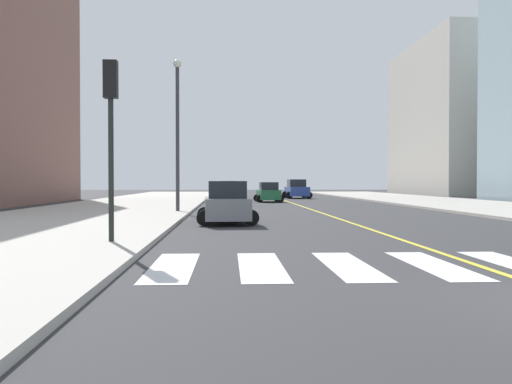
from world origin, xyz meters
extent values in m
cube|color=#B2ADA3|center=(-12.20, 20.00, 0.07)|extent=(10.00, 120.00, 0.15)
cube|color=silver|center=(-6.30, 4.00, 0.01)|extent=(0.90, 4.00, 0.01)
cube|color=silver|center=(-4.50, 4.00, 0.01)|extent=(0.90, 4.00, 0.01)
cube|color=silver|center=(-2.70, 4.00, 0.01)|extent=(0.90, 4.00, 0.01)
cube|color=silver|center=(-0.90, 4.00, 0.01)|extent=(0.90, 4.00, 0.01)
cube|color=yellow|center=(0.00, 40.00, 0.01)|extent=(0.16, 80.00, 0.01)
cube|color=#B2ADA3|center=(28.69, 65.70, 10.13)|extent=(18.00, 24.00, 20.27)
cube|color=silver|center=(-5.10, 51.37, 0.66)|extent=(2.02, 4.13, 0.87)
cube|color=#1E2328|center=(-5.09, 51.13, 1.44)|extent=(1.64, 2.09, 0.73)
cylinder|color=black|center=(-4.23, 52.67, 0.33)|extent=(0.66, 0.24, 0.66)
cylinder|color=black|center=(-6.10, 52.58, 0.33)|extent=(0.66, 0.24, 0.66)
cylinder|color=black|center=(-4.11, 50.16, 0.33)|extent=(0.66, 0.24, 0.66)
cylinder|color=black|center=(-5.98, 50.08, 0.33)|extent=(0.66, 0.24, 0.66)
cube|color=slate|center=(-5.24, 15.54, 0.65)|extent=(1.96, 4.02, 0.85)
cube|color=#1E2328|center=(-5.22, 15.31, 1.41)|extent=(1.59, 2.04, 0.71)
cylinder|color=black|center=(-4.38, 16.81, 0.32)|extent=(0.65, 0.24, 0.64)
cylinder|color=black|center=(-6.20, 16.72, 0.32)|extent=(0.65, 0.24, 0.64)
cylinder|color=black|center=(-4.27, 14.36, 0.32)|extent=(0.65, 0.24, 0.64)
cylinder|color=black|center=(-6.09, 14.28, 0.32)|extent=(0.65, 0.24, 0.64)
cube|color=#2D479E|center=(2.00, 49.97, 0.72)|extent=(2.18, 4.49, 0.95)
cube|color=#1E2328|center=(1.99, 50.23, 1.57)|extent=(1.77, 2.28, 0.80)
cylinder|color=black|center=(1.04, 48.56, 0.36)|extent=(0.72, 0.26, 0.71)
cylinder|color=black|center=(3.07, 48.65, 0.36)|extent=(0.72, 0.26, 0.71)
cylinder|color=black|center=(0.92, 51.29, 0.36)|extent=(0.72, 0.26, 0.71)
cylinder|color=black|center=(2.96, 51.38, 0.36)|extent=(0.72, 0.26, 0.71)
cube|color=#236B42|center=(-1.73, 39.80, 0.62)|extent=(1.89, 3.86, 0.81)
cube|color=#1E2328|center=(-1.72, 39.58, 1.35)|extent=(1.53, 1.96, 0.69)
cylinder|color=black|center=(-0.91, 41.02, 0.31)|extent=(0.62, 0.23, 0.61)
cylinder|color=black|center=(-2.66, 40.93, 0.31)|extent=(0.62, 0.23, 0.61)
cylinder|color=black|center=(-0.80, 38.67, 0.31)|extent=(0.62, 0.23, 0.61)
cylinder|color=black|center=(-2.55, 38.59, 0.31)|extent=(0.62, 0.23, 0.61)
cylinder|color=black|center=(-8.28, 7.56, 2.05)|extent=(0.14, 0.14, 3.80)
cube|color=black|center=(-8.28, 7.56, 4.45)|extent=(0.36, 0.28, 1.00)
sphere|color=red|center=(-8.28, 7.73, 4.75)|extent=(0.18, 0.18, 0.18)
sphere|color=orange|center=(-8.28, 7.73, 4.45)|extent=(0.18, 0.18, 0.18)
sphere|color=green|center=(-8.28, 7.73, 4.15)|extent=(0.18, 0.18, 0.18)
cylinder|color=#38383D|center=(-7.92, 22.90, 4.07)|extent=(0.20, 0.20, 7.84)
sphere|color=silver|center=(-7.92, 22.90, 8.14)|extent=(0.44, 0.44, 0.44)
camera|label=1|loc=(-5.17, -7.26, 1.74)|focal=38.70mm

